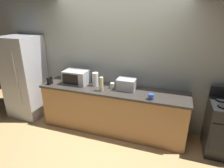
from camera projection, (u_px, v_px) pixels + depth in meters
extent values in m
plane|color=tan|center=(105.00, 141.00, 3.55)|extent=(8.00, 8.00, 0.00)
cube|color=#9EA399|center=(119.00, 61.00, 3.77)|extent=(6.40, 0.10, 2.70)
cube|color=#B27F4C|center=(112.00, 111.00, 3.74)|extent=(2.80, 0.60, 0.86)
cube|color=#38332D|center=(112.00, 90.00, 3.58)|extent=(2.84, 0.64, 0.04)
cube|color=#B7BABF|center=(25.00, 77.00, 4.20)|extent=(0.72, 0.70, 1.80)
cylinder|color=silver|center=(16.00, 79.00, 3.79)|extent=(0.02, 0.02, 1.10)
cylinder|color=black|center=(224.00, 106.00, 2.89)|extent=(0.18, 0.18, 0.02)
cylinder|color=black|center=(222.00, 100.00, 3.10)|extent=(0.18, 0.18, 0.02)
cube|color=#B7BABF|center=(76.00, 77.00, 3.81)|extent=(0.48, 0.34, 0.27)
cube|color=black|center=(70.00, 80.00, 3.67)|extent=(0.34, 0.01, 0.21)
cube|color=#B7BABF|center=(126.00, 84.00, 3.51)|extent=(0.34, 0.26, 0.21)
cylinder|color=white|center=(95.00, 79.00, 3.68)|extent=(0.12, 0.12, 0.27)
cube|color=black|center=(50.00, 81.00, 3.78)|extent=(0.06, 0.11, 0.15)
cylinder|color=beige|center=(101.00, 84.00, 3.44)|extent=(0.07, 0.07, 0.27)
cylinder|color=#1E3F19|center=(65.00, 75.00, 4.04)|extent=(0.06, 0.06, 0.22)
cylinder|color=#2D4CB2|center=(151.00, 97.00, 3.13)|extent=(0.09, 0.09, 0.10)
cylinder|color=white|center=(112.00, 85.00, 3.60)|extent=(0.08, 0.08, 0.11)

